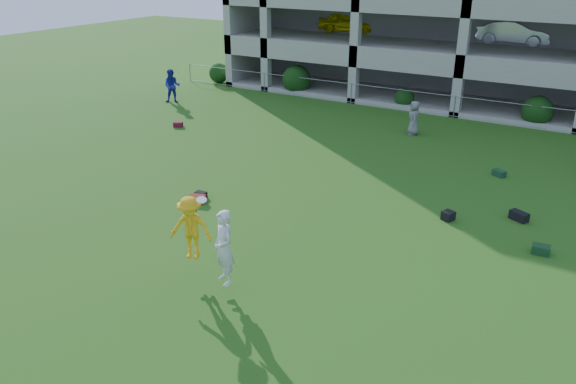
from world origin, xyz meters
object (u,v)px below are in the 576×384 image
Objects in this scene: bystander_c at (414,118)px; frisbee_contest at (202,234)px; bystander_a at (172,86)px; crate_d at (448,216)px.

bystander_c is 0.71× the size of frisbee_contest.
bystander_a is 14.25m from bystander_c.
crate_d is (18.35, -7.43, -0.82)m from bystander_a.
bystander_a is 5.53× the size of crate_d.
frisbee_contest is (-0.43, -15.58, 0.59)m from bystander_c.
bystander_a is at bearing 157.96° from crate_d.
frisbee_contest is (13.77, -14.49, 0.44)m from bystander_a.
frisbee_contest is at bearing -28.82° from bystander_c.
bystander_a reaches higher than bystander_c.
bystander_c reaches higher than crate_d.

